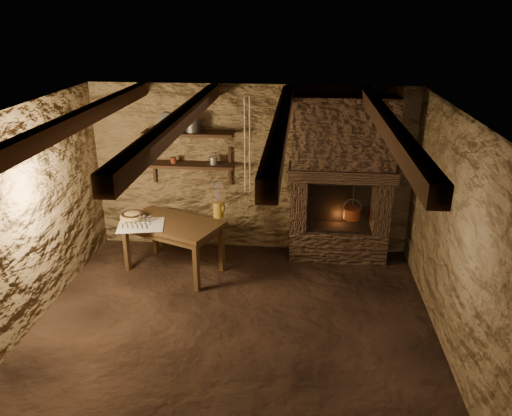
# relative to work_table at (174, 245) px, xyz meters

# --- Properties ---
(floor) EXTENTS (4.50, 4.50, 0.00)m
(floor) POSITION_rel_work_table_xyz_m (0.96, -1.16, -0.39)
(floor) COLOR black
(floor) RESTS_ON ground
(back_wall) EXTENTS (4.50, 0.04, 2.40)m
(back_wall) POSITION_rel_work_table_xyz_m (0.96, 0.84, 0.81)
(back_wall) COLOR brown
(back_wall) RESTS_ON floor
(front_wall) EXTENTS (4.50, 0.04, 2.40)m
(front_wall) POSITION_rel_work_table_xyz_m (0.96, -3.16, 0.81)
(front_wall) COLOR brown
(front_wall) RESTS_ON floor
(left_wall) EXTENTS (0.04, 4.00, 2.40)m
(left_wall) POSITION_rel_work_table_xyz_m (-1.29, -1.16, 0.81)
(left_wall) COLOR brown
(left_wall) RESTS_ON floor
(right_wall) EXTENTS (0.04, 4.00, 2.40)m
(right_wall) POSITION_rel_work_table_xyz_m (3.21, -1.16, 0.81)
(right_wall) COLOR brown
(right_wall) RESTS_ON floor
(ceiling) EXTENTS (4.50, 4.00, 0.04)m
(ceiling) POSITION_rel_work_table_xyz_m (0.96, -1.16, 2.01)
(ceiling) COLOR black
(ceiling) RESTS_ON back_wall
(beam_far_left) EXTENTS (0.14, 3.95, 0.16)m
(beam_far_left) POSITION_rel_work_table_xyz_m (-0.54, -1.16, 1.92)
(beam_far_left) COLOR black
(beam_far_left) RESTS_ON ceiling
(beam_mid_left) EXTENTS (0.14, 3.95, 0.16)m
(beam_mid_left) POSITION_rel_work_table_xyz_m (0.46, -1.16, 1.92)
(beam_mid_left) COLOR black
(beam_mid_left) RESTS_ON ceiling
(beam_mid_right) EXTENTS (0.14, 3.95, 0.16)m
(beam_mid_right) POSITION_rel_work_table_xyz_m (1.46, -1.16, 1.92)
(beam_mid_right) COLOR black
(beam_mid_right) RESTS_ON ceiling
(beam_far_right) EXTENTS (0.14, 3.95, 0.16)m
(beam_far_right) POSITION_rel_work_table_xyz_m (2.46, -1.16, 1.92)
(beam_far_right) COLOR black
(beam_far_right) RESTS_ON ceiling
(shelf_lower) EXTENTS (1.25, 0.30, 0.04)m
(shelf_lower) POSITION_rel_work_table_xyz_m (0.11, 0.68, 0.91)
(shelf_lower) COLOR black
(shelf_lower) RESTS_ON back_wall
(shelf_upper) EXTENTS (1.25, 0.30, 0.04)m
(shelf_upper) POSITION_rel_work_table_xyz_m (0.11, 0.68, 1.36)
(shelf_upper) COLOR black
(shelf_upper) RESTS_ON back_wall
(hearth) EXTENTS (1.43, 0.51, 2.30)m
(hearth) POSITION_rel_work_table_xyz_m (2.21, 0.61, 0.84)
(hearth) COLOR #37261B
(hearth) RESTS_ON floor
(work_table) EXTENTS (1.44, 1.16, 0.72)m
(work_table) POSITION_rel_work_table_xyz_m (0.00, 0.00, 0.00)
(work_table) COLOR #372513
(work_table) RESTS_ON floor
(linen_cloth) EXTENTS (0.66, 0.57, 0.01)m
(linen_cloth) POSITION_rel_work_table_xyz_m (-0.37, -0.16, 0.34)
(linen_cloth) COLOR beige
(linen_cloth) RESTS_ON work_table
(pewter_cutlery_row) EXTENTS (0.51, 0.28, 0.01)m
(pewter_cutlery_row) POSITION_rel_work_table_xyz_m (-0.37, -0.17, 0.35)
(pewter_cutlery_row) COLOR gray
(pewter_cutlery_row) RESTS_ON linen_cloth
(drinking_glasses) EXTENTS (0.19, 0.06, 0.07)m
(drinking_glasses) POSITION_rel_work_table_xyz_m (-0.36, -0.04, 0.38)
(drinking_glasses) COLOR silver
(drinking_glasses) RESTS_ON linen_cloth
(stoneware_jug) EXTENTS (0.15, 0.14, 0.49)m
(stoneware_jug) POSITION_rel_work_table_xyz_m (0.58, 0.22, 0.54)
(stoneware_jug) COLOR #AD7F21
(stoneware_jug) RESTS_ON work_table
(wooden_bowl) EXTENTS (0.40, 0.40, 0.12)m
(wooden_bowl) POSITION_rel_work_table_xyz_m (-0.55, 0.04, 0.37)
(wooden_bowl) COLOR #A28546
(wooden_bowl) RESTS_ON work_table
(iron_stockpot) EXTENTS (0.23, 0.23, 0.17)m
(iron_stockpot) POSITION_rel_work_table_xyz_m (0.19, 0.68, 1.47)
(iron_stockpot) COLOR #312E2B
(iron_stockpot) RESTS_ON shelf_upper
(tin_pan) EXTENTS (0.25, 0.16, 0.23)m
(tin_pan) POSITION_rel_work_table_xyz_m (-0.22, 0.78, 1.50)
(tin_pan) COLOR #A2A29D
(tin_pan) RESTS_ON shelf_upper
(small_kettle) EXTENTS (0.18, 0.15, 0.16)m
(small_kettle) POSITION_rel_work_table_xyz_m (0.45, 0.68, 0.99)
(small_kettle) COLOR #A2A29D
(small_kettle) RESTS_ON shelf_lower
(rusty_tin) EXTENTS (0.10, 0.10, 0.08)m
(rusty_tin) POSITION_rel_work_table_xyz_m (-0.11, 0.68, 0.97)
(rusty_tin) COLOR #521F10
(rusty_tin) RESTS_ON shelf_lower
(red_pot) EXTENTS (0.25, 0.25, 0.54)m
(red_pot) POSITION_rel_work_table_xyz_m (2.39, 0.56, 0.32)
(red_pot) COLOR maroon
(red_pot) RESTS_ON hearth
(hanging_ropes) EXTENTS (0.08, 0.08, 1.20)m
(hanging_ropes) POSITION_rel_work_table_xyz_m (1.01, -0.11, 1.41)
(hanging_ropes) COLOR beige
(hanging_ropes) RESTS_ON ceiling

